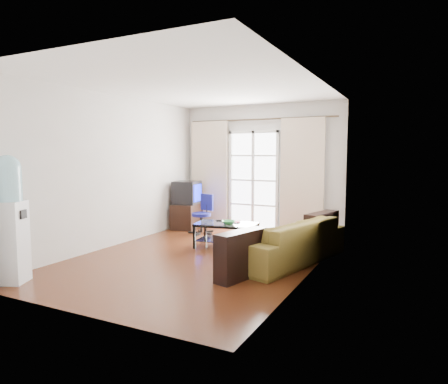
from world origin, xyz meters
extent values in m
plane|color=#562914|center=(0.00, 0.00, 0.00)|extent=(5.20, 5.20, 0.00)
plane|color=white|center=(0.00, 0.00, 2.70)|extent=(5.20, 5.20, 0.00)
cube|color=silver|center=(0.00, 2.60, 1.35)|extent=(3.60, 0.02, 2.70)
cube|color=silver|center=(0.00, -2.60, 1.35)|extent=(3.60, 0.02, 2.70)
cube|color=silver|center=(-1.80, 0.00, 1.35)|extent=(0.02, 5.20, 2.70)
cube|color=silver|center=(1.80, 0.00, 1.35)|extent=(0.02, 5.20, 2.70)
cube|color=white|center=(-0.15, 2.56, 1.07)|extent=(1.01, 0.02, 2.04)
cube|color=white|center=(-0.15, 2.54, 1.07)|extent=(1.16, 0.06, 2.15)
cylinder|color=#4C3F2D|center=(0.00, 2.50, 2.38)|extent=(3.30, 0.04, 0.04)
cube|color=beige|center=(-1.20, 2.48, 1.20)|extent=(0.90, 0.07, 2.35)
cube|color=beige|center=(0.95, 2.48, 1.20)|extent=(0.90, 0.07, 2.35)
cube|color=#9A9B9D|center=(0.80, 2.50, 0.33)|extent=(0.64, 0.12, 0.64)
imported|color=brown|center=(1.32, 0.34, 0.32)|extent=(2.64, 1.96, 0.65)
cube|color=silver|center=(0.09, 0.75, 0.43)|extent=(1.15, 0.76, 0.01)
cube|color=black|center=(0.09, 0.75, 0.13)|extent=(1.08, 0.69, 0.01)
cube|color=black|center=(-0.37, 0.40, 0.21)|extent=(0.05, 0.05, 0.43)
cube|color=black|center=(0.63, 0.55, 0.21)|extent=(0.05, 0.05, 0.43)
cube|color=black|center=(-0.45, 0.94, 0.21)|extent=(0.05, 0.05, 0.43)
cube|color=black|center=(0.54, 1.09, 0.21)|extent=(0.05, 0.05, 0.43)
imported|color=#31874D|center=(0.16, 0.68, 0.46)|extent=(0.42, 0.42, 0.06)
imported|color=maroon|center=(0.12, 0.88, 0.44)|extent=(0.26, 0.28, 0.02)
cube|color=black|center=(-0.11, 0.91, 0.44)|extent=(0.18, 0.12, 0.02)
cube|color=black|center=(-1.52, 2.00, 0.27)|extent=(0.62, 0.82, 0.55)
cube|color=black|center=(-1.50, 1.98, 0.80)|extent=(0.58, 0.61, 0.50)
cube|color=#0C19E5|center=(-1.25, 2.02, 0.80)|extent=(0.08, 0.43, 0.37)
cube|color=black|center=(-1.72, 1.95, 0.80)|extent=(0.21, 0.39, 0.33)
cylinder|color=black|center=(-0.91, 1.59, 0.21)|extent=(0.04, 0.04, 0.41)
cylinder|color=navy|center=(-0.91, 1.59, 0.40)|extent=(0.39, 0.39, 0.06)
cube|color=navy|center=(-0.87, 1.76, 0.64)|extent=(0.32, 0.12, 0.34)
cube|color=silver|center=(-1.52, -2.22, 0.53)|extent=(0.44, 0.44, 1.06)
cylinder|color=#96D3E8|center=(-1.52, -2.22, 1.27)|extent=(0.32, 0.32, 0.42)
sphere|color=#96D3E8|center=(-1.52, -2.22, 1.48)|extent=(0.32, 0.32, 0.32)
cube|color=black|center=(-1.37, -2.16, 0.89)|extent=(0.10, 0.14, 0.11)
camera|label=1|loc=(3.16, -5.49, 1.66)|focal=32.00mm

